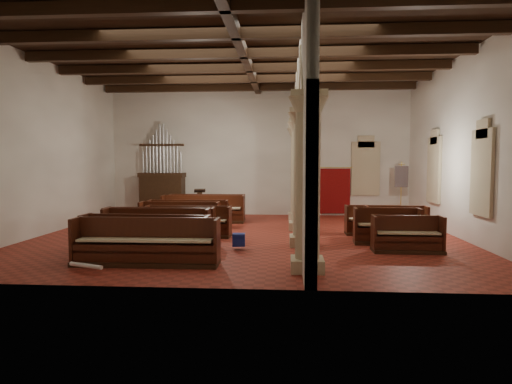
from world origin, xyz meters
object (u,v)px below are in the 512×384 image
object	(u,v)px
lectern	(200,204)
nave_pew_0	(146,250)
pipe_organ	(162,186)
aisle_pew_0	(407,240)
processional_banner	(401,202)

from	to	relation	value
lectern	nave_pew_0	xyz separation A→B (m)	(0.64, -9.66, -0.15)
lectern	nave_pew_0	size ratio (longest dim) A/B	0.36
pipe_organ	lectern	xyz separation A→B (m)	(1.77, -0.01, -0.85)
nave_pew_0	aisle_pew_0	distance (m)	7.04
lectern	aisle_pew_0	size ratio (longest dim) A/B	0.66
lectern	processional_banner	xyz separation A→B (m)	(8.91, -1.29, 0.29)
pipe_organ	lectern	distance (m)	1.96
pipe_organ	lectern	world-z (taller)	pipe_organ
lectern	processional_banner	size ratio (longest dim) A/B	0.50
pipe_organ	nave_pew_0	xyz separation A→B (m)	(2.41, -9.67, -1.00)
processional_banner	pipe_organ	bearing A→B (deg)	168.27
nave_pew_0	pipe_organ	bearing A→B (deg)	103.22
lectern	processional_banner	distance (m)	9.01
lectern	nave_pew_0	bearing A→B (deg)	-101.01
pipe_organ	processional_banner	bearing A→B (deg)	-6.92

